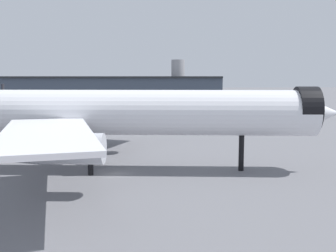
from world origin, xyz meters
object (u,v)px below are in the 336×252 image
at_px(airliner_far_taxiway, 10,98).
at_px(traffic_cone_wingtip, 15,137).
at_px(airliner_near_gate, 112,113).
at_px(baggage_cart_trailing, 110,129).

relative_size(airliner_far_taxiway, traffic_cone_wingtip, 52.52).
bearing_deg(airliner_near_gate, baggage_cart_trailing, 100.69).
relative_size(baggage_cart_trailing, traffic_cone_wingtip, 3.89).
xyz_separation_m(airliner_far_taxiway, baggage_cart_trailing, (47.41, -73.52, -4.01)).
xyz_separation_m(airliner_near_gate, airliner_far_taxiway, (-50.64, 113.88, -3.67)).
height_order(airliner_far_taxiway, baggage_cart_trailing, airliner_far_taxiway).
distance_m(airliner_far_taxiway, baggage_cart_trailing, 87.57).
distance_m(airliner_far_taxiway, traffic_cone_wingtip, 85.36).
relative_size(airliner_far_taxiway, baggage_cart_trailing, 13.49).
relative_size(airliner_near_gate, traffic_cone_wingtip, 93.90).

